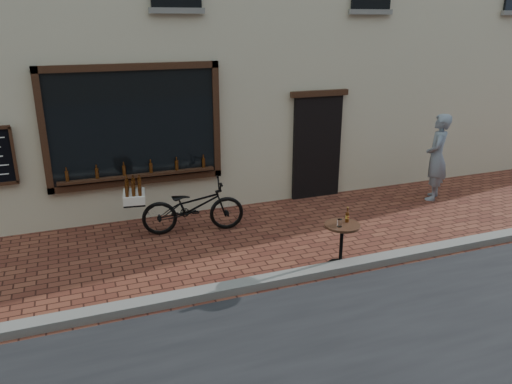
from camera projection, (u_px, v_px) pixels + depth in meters
name	position (u px, v px, depth m)	size (l,w,h in m)	color
ground	(308.00, 284.00, 7.36)	(90.00, 90.00, 0.00)	#50231A
kerb	(302.00, 275.00, 7.51)	(90.00, 0.25, 0.12)	slate
cargo_bicycle	(191.00, 206.00, 9.04)	(2.19, 0.90, 1.04)	black
bistro_table	(342.00, 236.00, 7.75)	(0.55, 0.55, 0.95)	black
pedestrian	(437.00, 157.00, 10.60)	(0.68, 0.44, 1.86)	slate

